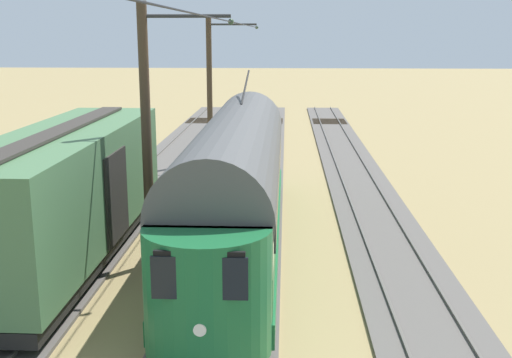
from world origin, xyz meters
name	(u,v)px	position (x,y,z in m)	size (l,w,h in m)	color
ground_plane	(233,264)	(0.00, 0.00, 0.00)	(220.00, 220.00, 0.00)	#937F51
track_streetcar_siding	(397,262)	(-4.82, -0.31, 0.05)	(2.80, 80.00, 0.18)	#56514C
track_adjacent_siding	(234,259)	(0.00, -0.31, 0.05)	(2.80, 80.00, 0.18)	#56514C
track_third_siding	(76,256)	(4.82, -0.31, 0.05)	(2.80, 80.00, 0.18)	#56514C
vintage_streetcar	(237,179)	(0.00, -1.45, 2.26)	(2.65, 17.24, 5.04)	#196033
coach_adjacent	(66,192)	(4.81, 0.12, 2.16)	(2.96, 11.80, 3.85)	#477047
catenary_pole_foreground	(211,89)	(2.34, -14.74, 3.90)	(2.63, 0.28, 7.49)	#423323
catenary_pole_mid_near	(149,134)	(2.34, 0.13, 3.90)	(2.63, 0.28, 7.49)	#423323
overhead_wire_run	(231,22)	(0.05, -0.52, 6.95)	(2.42, 33.73, 0.18)	black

